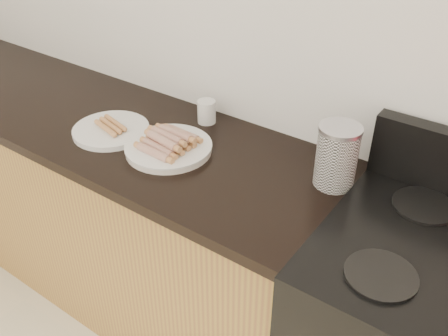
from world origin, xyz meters
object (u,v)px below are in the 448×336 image
Objects in this scene: side_plate at (111,130)px; canister at (337,156)px; main_plate at (169,149)px; mug at (207,112)px.

side_plate is 1.38× the size of canister.
mug reaches higher than main_plate.
canister reaches higher than mug.
canister is (0.80, 0.18, 0.09)m from side_plate.
mug is (0.24, 0.27, 0.03)m from side_plate.
canister reaches higher than side_plate.
canister reaches higher than main_plate.
main_plate is 1.48× the size of canister.
side_plate is 0.36m from mug.
canister is at bearing 15.73° from main_plate.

